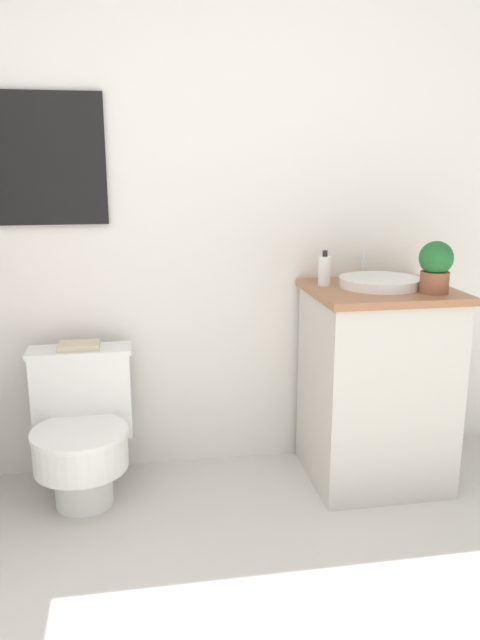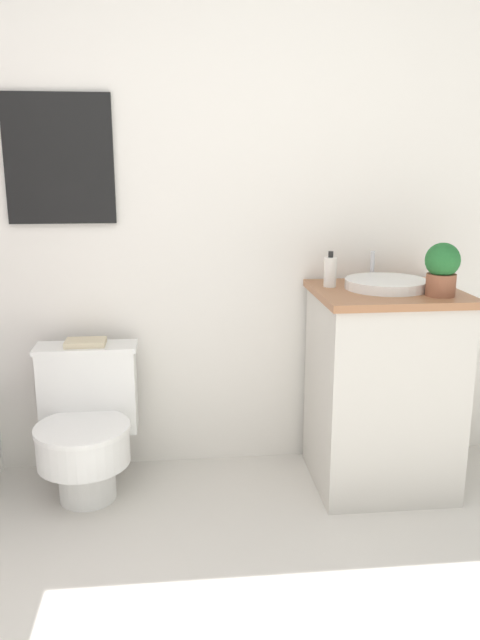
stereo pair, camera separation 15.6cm
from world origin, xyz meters
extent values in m
cube|color=white|center=(0.00, 2.08, 1.25)|extent=(3.55, 0.05, 2.50)
cube|color=black|center=(-0.36, 2.04, 1.38)|extent=(0.44, 0.02, 0.53)
cube|color=silver|center=(-0.36, 2.04, 1.38)|extent=(0.41, 0.01, 0.50)
cylinder|color=white|center=(-0.28, 1.74, 0.09)|extent=(0.23, 0.23, 0.19)
cylinder|color=white|center=(-0.28, 1.70, 0.26)|extent=(0.37, 0.37, 0.14)
cylinder|color=white|center=(-0.28, 1.70, 0.34)|extent=(0.38, 0.38, 0.02)
cube|color=white|center=(-0.28, 1.92, 0.41)|extent=(0.41, 0.16, 0.37)
cube|color=white|center=(-0.28, 1.92, 0.61)|extent=(0.43, 0.17, 0.02)
cube|color=beige|center=(0.98, 1.76, 0.42)|extent=(0.56, 0.52, 0.83)
cube|color=#9E6642|center=(0.98, 1.76, 0.85)|extent=(0.59, 0.55, 0.03)
cylinder|color=white|center=(0.98, 1.78, 0.88)|extent=(0.34, 0.34, 0.04)
cylinder|color=silver|center=(0.98, 1.98, 0.93)|extent=(0.02, 0.02, 0.13)
cylinder|color=silver|center=(0.76, 1.85, 0.93)|extent=(0.05, 0.05, 0.12)
cylinder|color=black|center=(0.76, 1.85, 1.00)|extent=(0.02, 0.02, 0.02)
cylinder|color=brown|center=(1.14, 1.62, 0.91)|extent=(0.11, 0.11, 0.09)
sphere|color=#23662D|center=(1.14, 1.62, 1.00)|extent=(0.14, 0.14, 0.14)
cube|color=beige|center=(-0.28, 1.92, 0.63)|extent=(0.17, 0.11, 0.02)
camera|label=1|loc=(-0.04, -0.66, 1.36)|focal=35.00mm
camera|label=2|loc=(0.11, -0.68, 1.36)|focal=35.00mm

